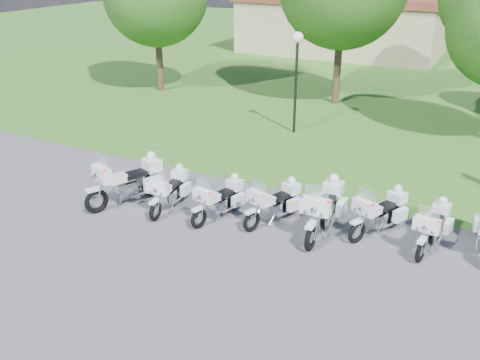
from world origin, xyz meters
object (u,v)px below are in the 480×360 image
at_px(motorcycle_0, 129,180).
at_px(motorcycle_4, 324,208).
at_px(motorcycle_5, 380,212).
at_px(lamp_post, 297,58).
at_px(motorcycle_6, 433,226).
at_px(motorcycle_1, 170,190).
at_px(motorcycle_2, 220,198).
at_px(motorcycle_3, 275,202).

relative_size(motorcycle_0, motorcycle_4, 0.97).
height_order(motorcycle_5, lamp_post, lamp_post).
bearing_deg(motorcycle_5, motorcycle_0, 36.87).
distance_m(motorcycle_0, motorcycle_5, 7.41).
distance_m(motorcycle_5, motorcycle_6, 1.41).
bearing_deg(motorcycle_1, motorcycle_5, -172.68).
relative_size(motorcycle_2, lamp_post, 0.50).
bearing_deg(motorcycle_4, lamp_post, -64.43).
distance_m(motorcycle_2, motorcycle_6, 5.81).
bearing_deg(motorcycle_2, motorcycle_4, -156.86).
height_order(motorcycle_1, motorcycle_4, motorcycle_4).
height_order(motorcycle_6, lamp_post, lamp_post).
relative_size(motorcycle_5, motorcycle_6, 0.97).
bearing_deg(motorcycle_6, motorcycle_1, 16.79).
xyz_separation_m(motorcycle_4, motorcycle_5, (1.36, 0.68, -0.10)).
height_order(motorcycle_1, motorcycle_5, motorcycle_5).
height_order(motorcycle_2, motorcycle_3, motorcycle_3).
relative_size(motorcycle_0, motorcycle_2, 1.21).
xyz_separation_m(motorcycle_2, motorcycle_5, (4.30, 1.23, 0.03)).
relative_size(motorcycle_0, motorcycle_3, 1.21).
distance_m(motorcycle_3, lamp_post, 8.51).
relative_size(motorcycle_4, motorcycle_6, 1.21).
xyz_separation_m(motorcycle_0, motorcycle_4, (5.87, 0.97, -0.02)).
bearing_deg(motorcycle_1, lamp_post, -99.76).
xyz_separation_m(motorcycle_2, motorcycle_3, (1.50, 0.50, 0.01)).
bearing_deg(motorcycle_3, motorcycle_6, -151.64).
height_order(motorcycle_1, motorcycle_2, motorcycle_1).
bearing_deg(motorcycle_5, motorcycle_4, 50.55).
distance_m(motorcycle_1, lamp_post, 8.76).
bearing_deg(motorcycle_0, motorcycle_6, -147.72).
bearing_deg(lamp_post, motorcycle_3, -71.63).
height_order(motorcycle_1, lamp_post, lamp_post).
height_order(motorcycle_0, motorcycle_5, motorcycle_0).
bearing_deg(motorcycle_2, motorcycle_0, 20.53).
bearing_deg(motorcycle_5, motorcycle_6, -161.59).
distance_m(motorcycle_1, motorcycle_5, 6.08).
relative_size(motorcycle_2, motorcycle_5, 1.00).
bearing_deg(motorcycle_4, motorcycle_1, 6.91).
distance_m(motorcycle_0, motorcycle_4, 5.94).
bearing_deg(motorcycle_6, motorcycle_5, 1.43).
relative_size(motorcycle_1, motorcycle_4, 0.82).
xyz_separation_m(motorcycle_0, motorcycle_3, (4.43, 0.91, -0.14)).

